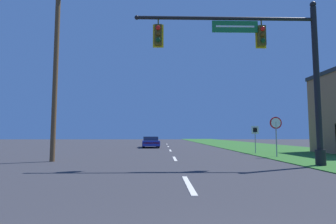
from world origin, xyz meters
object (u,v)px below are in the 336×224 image
Objects in this scene: signal_mast at (272,65)px; stop_sign at (276,128)px; car_ahead at (151,142)px; route_sign_post at (255,133)px; utility_pole_near at (56,66)px.

stop_sign is at bearing 65.47° from signal_mast.
car_ahead is at bearing 123.30° from stop_sign.
utility_pole_near is at bearing -156.77° from route_sign_post.
stop_sign is at bearing -56.70° from car_ahead.
car_ahead is 16.46m from utility_pole_near.
route_sign_post is (-0.18, 3.25, -0.34)m from stop_sign.
signal_mast is 5.81m from stop_sign.
utility_pole_near is (-10.90, 2.38, 0.52)m from signal_mast.
car_ahead is 12.74m from route_sign_post.
utility_pole_near is at bearing -170.15° from stop_sign.
stop_sign is 1.23× the size of route_sign_post.
signal_mast reaches higher than car_ahead.
route_sign_post is at bearing 93.12° from stop_sign.
stop_sign reaches higher than car_ahead.
utility_pole_near is (-12.84, -5.51, 3.64)m from route_sign_post.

